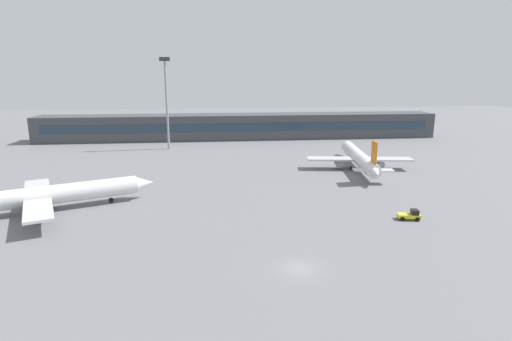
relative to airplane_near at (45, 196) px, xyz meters
The scene contains 6 objects.
ground_plane 42.22m from the airplane_near, 19.86° to the left, with size 400.00×400.00×0.00m, color slate.
terminal_building 87.68m from the airplane_near, 63.14° to the left, with size 144.34×12.13×9.00m.
airplane_near is the anchor object (origin of this frame).
airplane_mid 71.26m from the airplane_near, 21.97° to the left, with size 26.47×37.68×9.32m.
baggage_tug_yellow 62.47m from the airplane_near, ahead, with size 3.81×2.35×1.75m.
floodlight_tower_west 62.80m from the airplane_near, 75.66° to the left, with size 3.20×0.80×28.46m.
Camera 1 is at (-10.19, -45.20, 23.56)m, focal length 28.42 mm.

